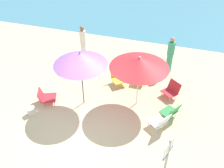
# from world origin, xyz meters

# --- Properties ---
(ground_plane) EXTENTS (40.00, 40.00, 0.00)m
(ground_plane) POSITION_xyz_m (0.00, 0.00, 0.00)
(ground_plane) COLOR beige
(umbrella_purple) EXTENTS (1.80, 1.80, 2.13)m
(umbrella_purple) POSITION_xyz_m (-0.36, 0.88, 1.86)
(umbrella_purple) COLOR #4C4C51
(umbrella_purple) RESTS_ON ground_plane
(umbrella_red) EXTENTS (1.98, 1.98, 1.99)m
(umbrella_red) POSITION_xyz_m (1.49, 1.40, 1.75)
(umbrella_red) COLOR silver
(umbrella_red) RESTS_ON ground_plane
(beach_chair_a) EXTENTS (0.76, 0.75, 0.65)m
(beach_chair_a) POSITION_xyz_m (2.48, 0.42, 0.32)
(beach_chair_a) COLOR white
(beach_chair_a) RESTS_ON ground_plane
(beach_chair_b) EXTENTS (0.74, 0.74, 0.60)m
(beach_chair_b) POSITION_xyz_m (2.63, 2.19, 0.30)
(beach_chair_b) COLOR red
(beach_chair_b) RESTS_ON ground_plane
(beach_chair_c) EXTENTS (0.79, 0.80, 0.60)m
(beach_chair_c) POSITION_xyz_m (0.50, 2.42, 0.30)
(beach_chair_c) COLOR gold
(beach_chair_c) RESTS_ON ground_plane
(beach_chair_d) EXTENTS (0.72, 0.74, 0.60)m
(beach_chair_d) POSITION_xyz_m (2.76, 1.02, 0.30)
(beach_chair_d) COLOR #33934C
(beach_chair_d) RESTS_ON ground_plane
(beach_chair_e) EXTENTS (0.76, 0.72, 0.54)m
(beach_chair_e) POSITION_xyz_m (-1.67, 0.48, 0.27)
(beach_chair_e) COLOR red
(beach_chair_e) RESTS_ON ground_plane
(beach_chair_f) EXTENTS (0.50, 0.57, 0.59)m
(beach_chair_f) POSITION_xyz_m (1.31, 2.76, 0.31)
(beach_chair_f) COLOR gold
(beach_chair_f) RESTS_ON ground_plane
(person_a) EXTENTS (0.26, 0.26, 1.72)m
(person_a) POSITION_xyz_m (-1.40, 3.48, 0.89)
(person_a) COLOR silver
(person_a) RESTS_ON ground_plane
(person_b) EXTENTS (0.29, 0.29, 1.60)m
(person_b) POSITION_xyz_m (2.31, 3.81, 0.81)
(person_b) COLOR #389970
(person_b) RESTS_ON ground_plane
(warning_sign) EXTENTS (0.18, 0.46, 2.00)m
(warning_sign) POSITION_xyz_m (2.83, -1.75, 1.31)
(warning_sign) COLOR #ADADB2
(warning_sign) RESTS_ON ground_plane
(beach_bag) EXTENTS (0.34, 0.34, 0.27)m
(beach_bag) POSITION_xyz_m (-1.85, -0.21, 0.14)
(beach_bag) COLOR silver
(beach_bag) RESTS_ON ground_plane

